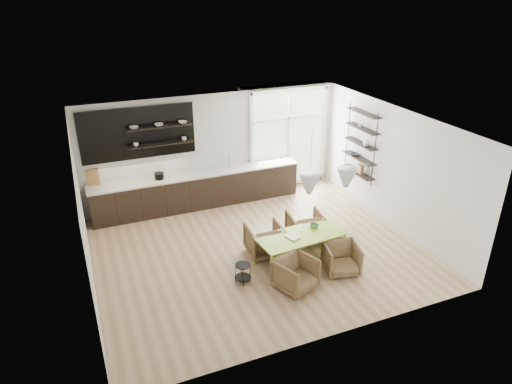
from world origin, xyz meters
name	(u,v)px	position (x,y,z in m)	size (l,w,h in m)	color
room	(263,169)	(0.58, 1.10, 1.46)	(7.02, 6.01, 2.91)	tan
kitchen_run	(194,185)	(-0.69, 2.69, 0.60)	(5.54, 0.69, 2.75)	black
right_shelving	(361,146)	(3.36, 1.17, 1.65)	(0.26, 1.22, 1.90)	black
dining_table	(300,237)	(0.63, -0.79, 0.62)	(1.90, 0.98, 0.67)	#A5D72A
armchair_back_left	(264,240)	(0.07, -0.20, 0.35)	(0.75, 0.77, 0.70)	brown
armchair_back_right	(305,227)	(1.17, -0.02, 0.35)	(0.75, 0.77, 0.70)	brown
armchair_front_left	(295,274)	(0.14, -1.57, 0.33)	(0.70, 0.72, 0.66)	brown
armchair_front_right	(341,258)	(1.26, -1.43, 0.32)	(0.68, 0.70, 0.64)	brown
wire_stool	(243,271)	(-0.74, -1.01, 0.27)	(0.33, 0.33, 0.42)	black
table_book	(289,239)	(0.33, -0.86, 0.68)	(0.21, 0.28, 0.03)	white
table_bowl	(314,226)	(1.06, -0.60, 0.70)	(0.19, 0.19, 0.06)	#3F7247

